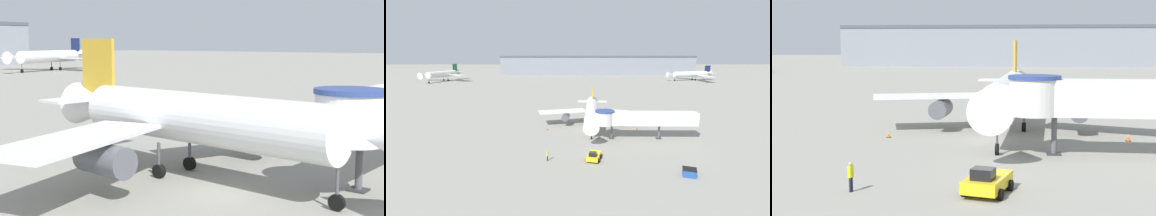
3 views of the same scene
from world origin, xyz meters
TOP-DOWN VIEW (x-y plane):
  - ground_plane at (0.00, 0.00)m, footprint 800.00×800.00m
  - main_airplane at (1.44, 3.52)m, footprint 28.03×27.62m
  - traffic_cone_starboard_wing at (12.18, 0.52)m, footprint 0.45×0.45m
  - background_jet_navy_tail at (77.25, 118.46)m, footprint 35.16×37.10m

SIDE VIEW (x-z plane):
  - ground_plane at x=0.00m, z-range 0.00..0.00m
  - traffic_cone_starboard_wing at x=12.18m, z-range -0.02..0.72m
  - main_airplane at x=1.44m, z-range -0.67..8.33m
  - background_jet_navy_tail at x=77.25m, z-range -0.61..9.43m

